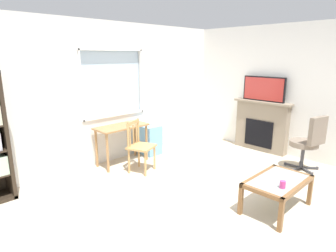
{
  "coord_description": "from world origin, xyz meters",
  "views": [
    {
      "loc": [
        -2.83,
        -2.33,
        1.99
      ],
      "look_at": [
        0.18,
        0.77,
        0.91
      ],
      "focal_mm": 30.42,
      "sensor_mm": 36.0,
      "label": 1
    }
  ],
  "objects": [
    {
      "name": "desk_under_window",
      "position": [
        0.09,
        1.9,
        0.61
      ],
      "size": [
        0.97,
        0.46,
        0.73
      ],
      "color": "#A37547",
      "rests_on": "ground"
    },
    {
      "name": "wooden_chair",
      "position": [
        0.1,
        1.38,
        0.46
      ],
      "size": [
        0.54,
        0.53,
        0.9
      ],
      "color": "tan",
      "rests_on": "ground"
    },
    {
      "name": "office_chair",
      "position": [
        2.2,
        -0.66,
        0.55
      ],
      "size": [
        0.58,
        0.6,
        1.0
      ],
      "color": "#7A6B5B",
      "rests_on": "ground"
    },
    {
      "name": "coffee_table",
      "position": [
        0.57,
        -0.88,
        0.36
      ],
      "size": [
        0.94,
        0.58,
        0.43
      ],
      "color": "#8C9E99",
      "rests_on": "ground"
    },
    {
      "name": "wall_back_with_window",
      "position": [
        -0.01,
        2.25,
        1.28
      ],
      "size": [
        5.53,
        0.15,
        2.59
      ],
      "color": "silver",
      "rests_on": "ground"
    },
    {
      "name": "plastic_drawer_unit",
      "position": [
        0.81,
        1.95,
        0.3
      ],
      "size": [
        0.35,
        0.4,
        0.59
      ],
      "primitive_type": "cube",
      "color": "#72ADDB",
      "rests_on": "ground"
    },
    {
      "name": "tv",
      "position": [
        2.65,
        0.48,
        1.32
      ],
      "size": [
        0.06,
        0.9,
        0.5
      ],
      "color": "black",
      "rests_on": "fireplace"
    },
    {
      "name": "ground",
      "position": [
        0.0,
        0.0,
        -0.01
      ],
      "size": [
        6.53,
        5.49,
        0.02
      ],
      "primitive_type": "cube",
      "color": "beige"
    },
    {
      "name": "wall_right",
      "position": [
        2.83,
        0.0,
        1.29
      ],
      "size": [
        0.12,
        4.69,
        2.59
      ],
      "primitive_type": "cube",
      "color": "silver",
      "rests_on": "ground"
    },
    {
      "name": "fireplace",
      "position": [
        2.67,
        0.48,
        0.54
      ],
      "size": [
        0.26,
        1.22,
        1.07
      ],
      "color": "gray",
      "rests_on": "ground"
    },
    {
      "name": "sippy_cup",
      "position": [
        0.37,
        -1.03,
        0.47
      ],
      "size": [
        0.07,
        0.07,
        0.09
      ],
      "primitive_type": "cylinder",
      "color": "#DB3D84",
      "rests_on": "coffee_table"
    }
  ]
}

